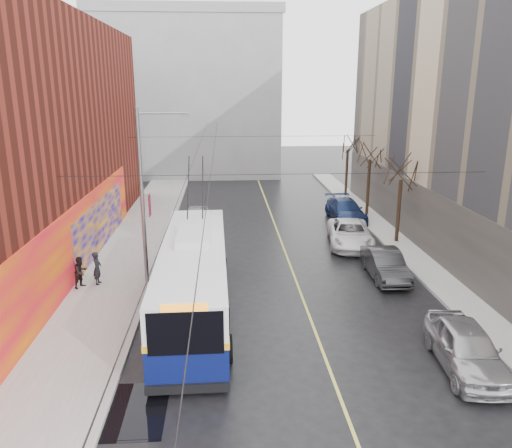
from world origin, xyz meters
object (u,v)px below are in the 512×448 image
Objects in this scene: parked_car_d at (346,210)px; parked_car_c at (350,234)px; streetlight_pole at (145,193)px; parked_car_a at (466,348)px; parked_car_b at (385,264)px; tree_mid at (371,149)px; trolleybus at (194,277)px; following_car at (195,217)px; pedestrian_b at (81,272)px; tree_near at (402,168)px; tree_far at (348,141)px; pedestrian_a at (97,268)px.

parked_car_c is at bearing -103.40° from parked_car_d.
streetlight_pole reaches higher than parked_car_a.
tree_mid is at bearing 79.11° from parked_car_b.
trolleybus reaches higher than parked_car_c.
parked_car_d reaches higher than following_car.
tree_mid reaches higher than pedestrian_b.
tree_mid is 9.14m from parked_car_c.
tree_near reaches higher than parked_car_a.
streetlight_pole is at bearing -48.23° from pedestrian_b.
parked_car_b is at bearing -97.69° from tree_far.
tree_mid is 1.59× the size of following_car.
tree_far is at bearing 42.37° from following_car.
tree_near is 1.39× the size of parked_car_b.
pedestrian_b is at bearing 151.68° from trolleybus.
tree_mid is 0.50× the size of trolleybus.
tree_near is at bearing 85.53° from parked_car_a.
tree_far is 20.61m from parked_car_b.
parked_car_a is at bearing -85.58° from pedestrian_b.
tree_far is 15.29m from parked_car_c.
tree_mid reaches higher than parked_car_c.
tree_near is 0.48× the size of trolleybus.
streetlight_pole is 5.60× the size of pedestrian_b.
trolleybus is 10.63m from parked_car_b.
parked_car_c is at bearing 43.71° from trolleybus.
parked_car_d is (1.20, 6.11, 0.01)m from parked_car_c.
parked_car_c is (-0.63, 14.58, -0.05)m from parked_car_a.
parked_car_a is at bearing -79.41° from parked_car_c.
parked_car_b is (9.94, 3.64, -0.97)m from trolleybus.
streetlight_pole is at bearing -140.35° from parked_car_d.
pedestrian_b is (-18.47, -13.57, -4.30)m from tree_mid.
tree_near is 1.13× the size of parked_car_c.
trolleybus is (-12.63, -9.61, -3.24)m from tree_near.
streetlight_pole reaches higher than parked_car_c.
pedestrian_a reaches higher than pedestrian_b.
streetlight_pole is 5.38m from trolleybus.
tree_far is at bearing 90.00° from tree_near.
pedestrian_b reaches higher than following_car.
streetlight_pole reaches higher than tree_mid.
tree_near is 1.16× the size of parked_car_d.
streetlight_pole is 1.83× the size of parked_car_a.
following_car is (-10.18, 5.28, -0.08)m from parked_car_c.
trolleybus reaches higher than parked_car_d.
parked_car_c reaches higher than following_car.
trolleybus is 11.40m from parked_car_a.
tree_far reaches higher than parked_car_c.
streetlight_pole is at bearing -84.76° from pedestrian_a.
parked_car_a is 17.49m from pedestrian_a.
trolleybus is (2.50, -3.61, -3.11)m from streetlight_pole.
parked_car_d is (-2.00, 5.81, -4.17)m from tree_near.
streetlight_pole is 1.58× the size of parked_car_c.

